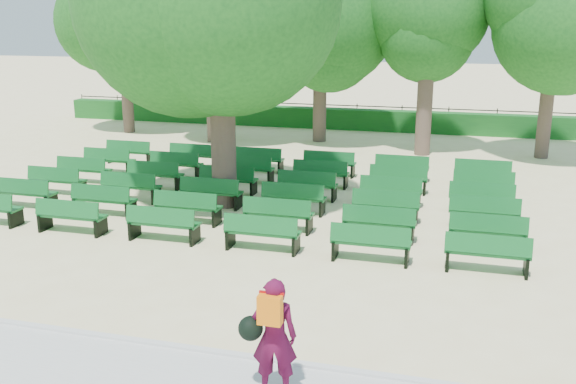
# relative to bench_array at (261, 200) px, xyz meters

# --- Properties ---
(ground) EXTENTS (120.00, 120.00, 0.00)m
(ground) POSITION_rel_bench_array_xyz_m (-0.54, -1.67, -0.08)
(ground) COLOR beige
(paving) EXTENTS (30.00, 2.20, 0.06)m
(paving) POSITION_rel_bench_array_xyz_m (-0.54, -9.07, -0.05)
(paving) COLOR silver
(paving) RESTS_ON ground
(curb) EXTENTS (30.00, 0.12, 0.10)m
(curb) POSITION_rel_bench_array_xyz_m (-0.54, -7.92, -0.03)
(curb) COLOR silver
(curb) RESTS_ON ground
(hedge) EXTENTS (26.00, 0.70, 0.90)m
(hedge) POSITION_rel_bench_array_xyz_m (-0.54, 12.33, 0.37)
(hedge) COLOR #175B1E
(hedge) RESTS_ON ground
(fence) EXTENTS (26.00, 0.10, 1.02)m
(fence) POSITION_rel_bench_array_xyz_m (-0.54, 12.73, -0.08)
(fence) COLOR black
(fence) RESTS_ON ground
(tree_line) EXTENTS (21.80, 6.80, 7.04)m
(tree_line) POSITION_rel_bench_array_xyz_m (-0.54, 8.33, -0.08)
(tree_line) COLOR #1A5C1B
(tree_line) RESTS_ON ground
(bench_array) EXTENTS (1.63, 0.58, 1.02)m
(bench_array) POSITION_rel_bench_array_xyz_m (0.00, 0.00, 0.00)
(bench_array) COLOR #106026
(bench_array) RESTS_ON ground
(tree_among) EXTENTS (5.48, 5.48, 7.54)m
(tree_among) POSITION_rel_bench_array_xyz_m (-0.83, -0.53, 4.96)
(tree_among) COLOR brown
(tree_among) RESTS_ON ground
(person) EXTENTS (0.78, 0.50, 1.60)m
(person) POSITION_rel_bench_array_xyz_m (2.94, -8.69, 0.81)
(person) COLOR #4A0A28
(person) RESTS_ON ground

